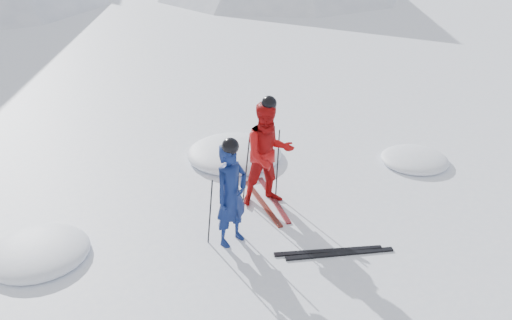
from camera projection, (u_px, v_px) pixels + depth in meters
ground at (355, 202)px, 9.77m from camera, size 160.00×160.00×0.00m
skier_blue at (231, 195)px, 8.28m from camera, size 0.70×0.55×1.68m
skier_red at (268, 154)px, 9.35m from camera, size 1.07×0.92×1.90m
pole_blue_left at (210, 212)px, 8.37m from camera, size 0.11×0.08×1.12m
pole_blue_right at (237, 200)px, 8.71m from camera, size 0.11×0.07×1.12m
pole_red_left at (246, 169)px, 9.54m from camera, size 0.13×0.10×1.26m
pole_red_right at (278, 163)px, 9.75m from camera, size 0.13×0.09×1.26m
ski_worn_left at (262, 203)px, 9.70m from camera, size 0.44×1.68×0.03m
ski_worn_right at (273, 199)px, 9.82m from camera, size 0.55×1.66×0.03m
ski_loose_a at (328, 251)px, 8.38m from camera, size 1.57×0.82×0.03m
ski_loose_b at (340, 254)px, 8.31m from camera, size 1.59×0.77×0.03m
snow_lumps at (230, 179)px, 10.57m from camera, size 8.79×3.88×0.44m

